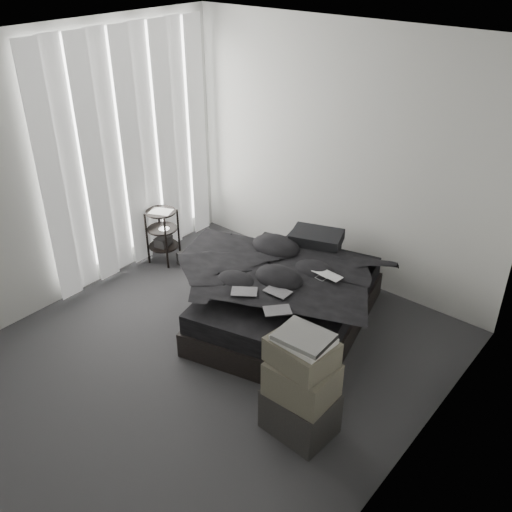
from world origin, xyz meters
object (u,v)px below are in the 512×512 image
Objects in this scene: bed at (287,312)px; side_stand at (163,236)px; box_lower at (300,411)px; laptop at (325,271)px.

side_stand reaches higher than bed.
box_lower is at bearing -22.11° from side_stand.
laptop reaches higher than bed.
side_stand is (-2.08, -0.06, -0.34)m from laptop.
side_stand is (-1.77, 0.06, 0.18)m from bed.
box_lower is (0.56, -1.13, -0.46)m from laptop.
bed is 6.24× the size of laptop.
laptop is at bearing 7.50° from bed.
laptop is 2.11m from side_stand.
side_stand is 1.23× the size of box_lower.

